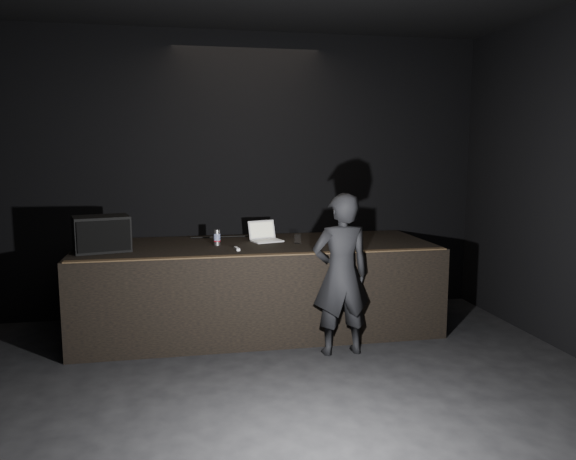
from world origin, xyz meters
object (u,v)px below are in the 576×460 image
(stage_riser, at_px, (257,287))
(laptop, at_px, (265,236))
(stage_monitor, at_px, (102,234))
(person, at_px, (341,274))
(beer_can, at_px, (217,238))

(stage_riser, height_order, laptop, laptop)
(stage_monitor, xyz_separation_m, laptop, (1.79, 0.35, -0.13))
(stage_monitor, height_order, person, person)
(stage_riser, xyz_separation_m, laptop, (0.12, 0.21, 0.56))
(stage_riser, bearing_deg, person, -52.67)
(stage_monitor, xyz_separation_m, beer_can, (1.22, 0.15, -0.10))
(stage_monitor, distance_m, person, 2.55)
(laptop, bearing_deg, stage_monitor, 174.54)
(stage_riser, distance_m, person, 1.24)
(stage_riser, bearing_deg, laptop, 58.80)
(beer_can, bearing_deg, stage_monitor, -173.21)
(stage_monitor, bearing_deg, beer_can, -7.10)
(laptop, height_order, beer_can, laptop)
(stage_monitor, relative_size, person, 0.39)
(laptop, distance_m, person, 1.32)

